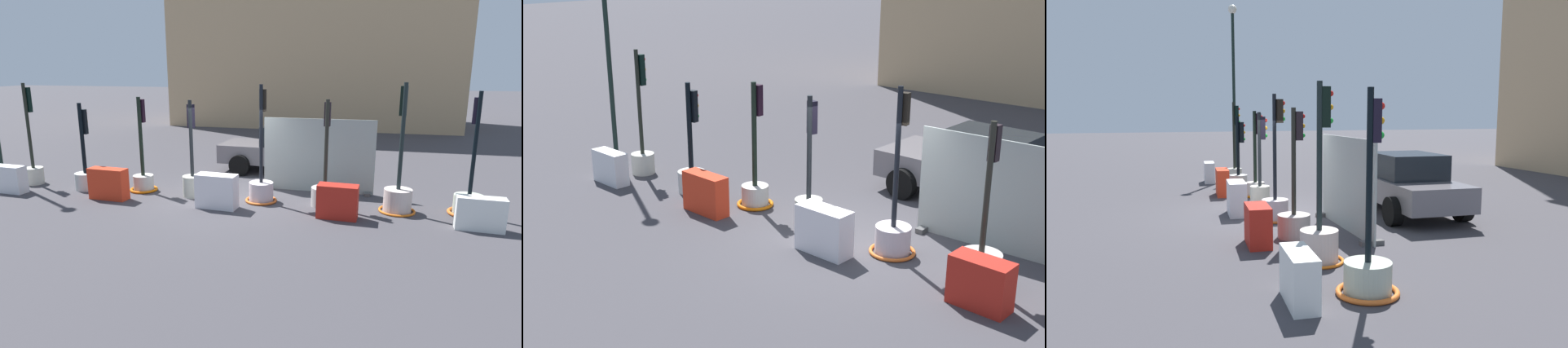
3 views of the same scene
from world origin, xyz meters
TOP-DOWN VIEW (x-y plane):
  - ground_plane at (0.00, 0.00)m, footprint 120.00×120.00m
  - traffic_light_0 at (-6.34, -0.02)m, footprint 0.57×0.57m
  - traffic_light_1 at (-4.36, -0.17)m, footprint 0.63×0.63m
  - traffic_light_2 at (-2.62, 0.10)m, footprint 0.81×0.81m
  - traffic_light_3 at (-0.98, -0.08)m, footprint 0.57×0.57m
  - traffic_light_4 at (1.03, -0.10)m, footprint 0.87×0.87m
  - traffic_light_5 at (2.75, -0.08)m, footprint 0.71×0.71m
  - traffic_light_6 at (4.59, -0.12)m, footprint 0.92×0.92m
  - traffic_light_7 at (6.30, 0.08)m, footprint 0.96×0.96m
  - construction_barrier_0 at (-6.33, -1.02)m, footprint 1.01×0.43m
  - construction_barrier_1 at (-3.14, -0.91)m, footprint 1.10×0.44m
  - construction_barrier_2 at (0.04, -0.92)m, footprint 1.09×0.51m
  - construction_barrier_3 at (3.15, -0.96)m, footprint 1.00×0.51m
  - construction_barrier_4 at (6.34, -1.00)m, footprint 1.06×0.44m
  - car_grey_saloon at (1.08, 3.47)m, footprint 4.58×2.30m
  - street_lamp_post at (-7.78, 0.21)m, footprint 0.36×0.36m
  - site_fence_panel at (2.40, 1.26)m, footprint 3.22×0.50m

SIDE VIEW (x-z plane):
  - ground_plane at x=0.00m, z-range 0.00..0.00m
  - construction_barrier_4 at x=6.34m, z-range 0.00..0.76m
  - construction_barrier_0 at x=-6.33m, z-range 0.00..0.79m
  - construction_barrier_3 at x=3.15m, z-range 0.00..0.83m
  - traffic_light_7 at x=6.30m, z-range -1.11..1.94m
  - construction_barrier_1 at x=-3.14m, z-range 0.00..0.87m
  - construction_barrier_2 at x=0.04m, z-range 0.00..0.89m
  - traffic_light_5 at x=2.75m, z-range -0.92..1.88m
  - traffic_light_4 at x=1.03m, z-range -1.08..2.07m
  - traffic_light_2 at x=-2.62m, z-range -0.87..1.89m
  - traffic_light_6 at x=4.59m, z-range -1.10..2.14m
  - traffic_light_1 at x=-4.36m, z-range -0.75..1.82m
  - traffic_light_3 at x=-0.98m, z-range -0.77..1.95m
  - traffic_light_0 at x=-6.34m, z-range -0.90..2.22m
  - car_grey_saloon at x=1.08m, z-range -0.01..1.61m
  - site_fence_panel at x=2.40m, z-range -0.06..2.09m
  - street_lamp_post at x=-7.78m, z-range 0.94..8.04m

